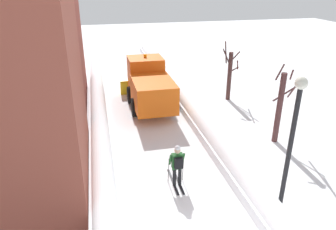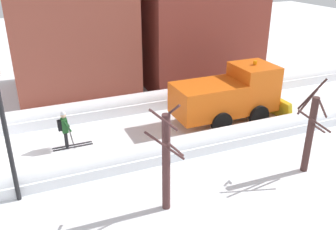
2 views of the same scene
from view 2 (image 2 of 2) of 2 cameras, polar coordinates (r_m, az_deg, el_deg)
name	(u,v)px [view 2 (image 2 of 2)]	position (r m, az deg, el deg)	size (l,w,h in m)	color
ground_plane	(200,121)	(19.42, 4.97, -1.00)	(80.00, 80.00, 0.00)	white
snowbank_left	(178,97)	(21.50, 1.64, 2.86)	(1.10, 36.00, 1.00)	white
snowbank_right	(227,137)	(17.17, 9.24, -3.47)	(1.10, 36.00, 0.90)	white
building_brick_near	(65,10)	(23.11, -15.71, 15.44)	(7.93, 6.77, 10.15)	brown
plow_truck	(230,94)	(19.17, 9.64, 3.18)	(3.20, 5.98, 3.12)	orange
skier	(65,128)	(17.00, -15.82, -1.95)	(0.62, 1.80, 1.81)	black
traffic_light_pole	(55,61)	(19.95, -17.19, 8.03)	(0.28, 0.42, 4.34)	black
street_lamp	(3,120)	(13.12, -24.29, -0.73)	(0.40, 0.40, 4.96)	black
bare_tree_near	(166,161)	(12.13, -0.25, -7.16)	(1.10, 1.45, 3.92)	#4D2E2D
bare_tree_mid	(310,132)	(15.36, 21.32, -2.45)	(1.23, 1.50, 3.83)	#452B28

